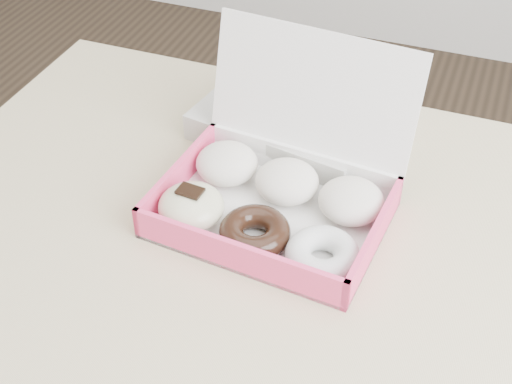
% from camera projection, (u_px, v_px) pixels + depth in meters
% --- Properties ---
extents(table, '(1.20, 0.80, 0.75)m').
position_uv_depth(table, '(312.00, 294.00, 0.99)').
color(table, tan).
rests_on(table, ground).
extents(donut_box, '(0.32, 0.30, 0.22)m').
position_uv_depth(donut_box, '(275.00, 193.00, 0.98)').
color(donut_box, white).
rests_on(donut_box, table).
extents(newspapers, '(0.31, 0.26, 0.04)m').
position_uv_depth(newspapers, '(294.00, 118.00, 1.14)').
color(newspapers, beige).
rests_on(newspapers, table).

